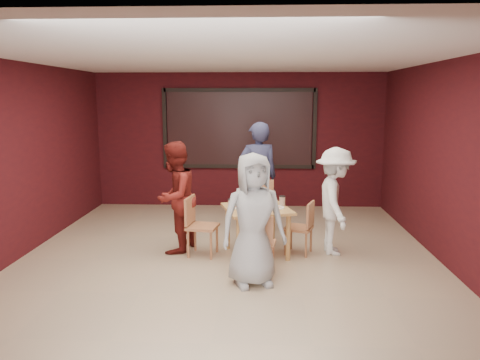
{
  "coord_description": "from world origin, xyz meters",
  "views": [
    {
      "loc": [
        0.46,
        -6.29,
        2.28
      ],
      "look_at": [
        0.16,
        0.33,
        1.12
      ],
      "focal_mm": 35.0,
      "sensor_mm": 36.0,
      "label": 1
    }
  ],
  "objects_px": {
    "dining_table": "(257,213)",
    "chair_right": "(303,225)",
    "chair_front": "(259,241)",
    "chair_left": "(198,222)",
    "diner_front": "(253,220)",
    "diner_left": "(175,197)",
    "diner_right": "(335,201)",
    "diner_back": "(258,177)",
    "chair_back": "(259,206)"
  },
  "relations": [
    {
      "from": "diner_front",
      "to": "chair_back",
      "type": "bearing_deg",
      "value": 69.96
    },
    {
      "from": "chair_right",
      "to": "diner_right",
      "type": "relative_size",
      "value": 0.5
    },
    {
      "from": "diner_left",
      "to": "diner_right",
      "type": "xyz_separation_m",
      "value": [
        2.37,
        0.01,
        -0.04
      ]
    },
    {
      "from": "chair_right",
      "to": "diner_back",
      "type": "height_order",
      "value": "diner_back"
    },
    {
      "from": "diner_back",
      "to": "diner_left",
      "type": "distance_m",
      "value": 1.7
    },
    {
      "from": "dining_table",
      "to": "diner_back",
      "type": "xyz_separation_m",
      "value": [
        -0.0,
        1.3,
        0.31
      ]
    },
    {
      "from": "dining_table",
      "to": "diner_front",
      "type": "bearing_deg",
      "value": -91.82
    },
    {
      "from": "diner_back",
      "to": "diner_right",
      "type": "xyz_separation_m",
      "value": [
        1.14,
        -1.17,
        -0.15
      ]
    },
    {
      "from": "chair_left",
      "to": "diner_right",
      "type": "bearing_deg",
      "value": 4.94
    },
    {
      "from": "dining_table",
      "to": "chair_right",
      "type": "height_order",
      "value": "dining_table"
    },
    {
      "from": "chair_right",
      "to": "diner_left",
      "type": "height_order",
      "value": "diner_left"
    },
    {
      "from": "chair_left",
      "to": "chair_right",
      "type": "distance_m",
      "value": 1.55
    },
    {
      "from": "chair_right",
      "to": "diner_front",
      "type": "relative_size",
      "value": 0.48
    },
    {
      "from": "chair_front",
      "to": "diner_front",
      "type": "relative_size",
      "value": 0.5
    },
    {
      "from": "chair_right",
      "to": "diner_back",
      "type": "xyz_separation_m",
      "value": [
        -0.68,
        1.24,
        0.5
      ]
    },
    {
      "from": "chair_front",
      "to": "chair_back",
      "type": "distance_m",
      "value": 1.62
    },
    {
      "from": "chair_front",
      "to": "chair_left",
      "type": "height_order",
      "value": "chair_left"
    },
    {
      "from": "chair_front",
      "to": "diner_front",
      "type": "xyz_separation_m",
      "value": [
        -0.07,
        -0.27,
        0.36
      ]
    },
    {
      "from": "diner_back",
      "to": "chair_right",
      "type": "bearing_deg",
      "value": 104.22
    },
    {
      "from": "chair_front",
      "to": "chair_right",
      "type": "relative_size",
      "value": 1.04
    },
    {
      "from": "dining_table",
      "to": "diner_right",
      "type": "relative_size",
      "value": 0.71
    },
    {
      "from": "chair_left",
      "to": "chair_back",
      "type": "bearing_deg",
      "value": 43.04
    },
    {
      "from": "dining_table",
      "to": "diner_front",
      "type": "xyz_separation_m",
      "value": [
        -0.04,
        -1.11,
        0.19
      ]
    },
    {
      "from": "diner_right",
      "to": "diner_left",
      "type": "bearing_deg",
      "value": 89.26
    },
    {
      "from": "chair_front",
      "to": "dining_table",
      "type": "bearing_deg",
      "value": 92.27
    },
    {
      "from": "chair_right",
      "to": "chair_left",
      "type": "bearing_deg",
      "value": -176.15
    },
    {
      "from": "chair_front",
      "to": "chair_left",
      "type": "xyz_separation_m",
      "value": [
        -0.9,
        0.79,
        0.03
      ]
    },
    {
      "from": "chair_front",
      "to": "diner_left",
      "type": "distance_m",
      "value": 1.62
    },
    {
      "from": "chair_left",
      "to": "diner_front",
      "type": "xyz_separation_m",
      "value": [
        0.83,
        -1.06,
        0.33
      ]
    },
    {
      "from": "chair_right",
      "to": "dining_table",
      "type": "bearing_deg",
      "value": -175.4
    },
    {
      "from": "diner_right",
      "to": "diner_front",
      "type": "bearing_deg",
      "value": 135.29
    },
    {
      "from": "chair_front",
      "to": "chair_back",
      "type": "height_order",
      "value": "chair_back"
    },
    {
      "from": "dining_table",
      "to": "diner_front",
      "type": "relative_size",
      "value": 0.68
    },
    {
      "from": "diner_left",
      "to": "diner_right",
      "type": "relative_size",
      "value": 1.05
    },
    {
      "from": "diner_front",
      "to": "diner_back",
      "type": "distance_m",
      "value": 2.41
    },
    {
      "from": "chair_front",
      "to": "diner_front",
      "type": "height_order",
      "value": "diner_front"
    },
    {
      "from": "chair_back",
      "to": "diner_right",
      "type": "relative_size",
      "value": 0.61
    },
    {
      "from": "chair_left",
      "to": "diner_front",
      "type": "relative_size",
      "value": 0.53
    },
    {
      "from": "diner_left",
      "to": "chair_right",
      "type": "bearing_deg",
      "value": 106.75
    },
    {
      "from": "chair_front",
      "to": "diner_back",
      "type": "distance_m",
      "value": 2.19
    },
    {
      "from": "dining_table",
      "to": "diner_left",
      "type": "xyz_separation_m",
      "value": [
        -1.22,
        0.11,
        0.2
      ]
    },
    {
      "from": "chair_front",
      "to": "chair_right",
      "type": "distance_m",
      "value": 1.1
    },
    {
      "from": "chair_right",
      "to": "diner_left",
      "type": "relative_size",
      "value": 0.48
    },
    {
      "from": "dining_table",
      "to": "diner_back",
      "type": "bearing_deg",
      "value": 90.01
    },
    {
      "from": "chair_right",
      "to": "diner_right",
      "type": "height_order",
      "value": "diner_right"
    },
    {
      "from": "chair_back",
      "to": "diner_front",
      "type": "distance_m",
      "value": 1.92
    },
    {
      "from": "diner_front",
      "to": "chair_right",
      "type": "bearing_deg",
      "value": 40.45
    },
    {
      "from": "chair_left",
      "to": "diner_back",
      "type": "relative_size",
      "value": 0.46
    },
    {
      "from": "chair_back",
      "to": "diner_back",
      "type": "distance_m",
      "value": 0.65
    },
    {
      "from": "dining_table",
      "to": "chair_right",
      "type": "relative_size",
      "value": 1.41
    }
  ]
}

